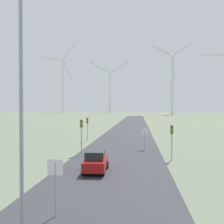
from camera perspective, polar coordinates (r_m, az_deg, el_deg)
road_surface at (r=52.21m, az=3.27°, el=-5.10°), size 10.00×240.00×0.01m
streetlamp at (r=12.93m, az=-19.20°, el=8.02°), size 2.86×0.32×11.68m
stop_sign_near at (r=13.89m, az=-12.25°, el=-13.59°), size 0.81×0.07×2.92m
stop_sign_far at (r=34.66m, az=7.09°, el=-4.96°), size 0.81×0.07×2.78m
traffic_light_post_near_left at (r=30.71m, az=-6.68°, el=-3.74°), size 0.28×0.34×4.11m
traffic_light_post_near_right at (r=28.21m, az=12.90°, el=-4.83°), size 0.28×0.34×3.66m
traffic_light_post_mid_left at (r=43.84m, az=-5.38°, el=-2.60°), size 0.28×0.33×3.81m
car_approaching at (r=22.93m, az=-3.57°, el=-10.64°), size 1.96×4.17×1.83m
wind_turbine_far_left at (r=272.20m, az=-10.68°, el=6.76°), size 36.12×10.82×73.16m
wind_turbine_left at (r=260.44m, az=-0.48°, el=5.35°), size 38.72×2.60×51.48m
wind_turbine_center at (r=206.87m, az=13.01°, el=7.08°), size 31.10×3.96×55.69m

